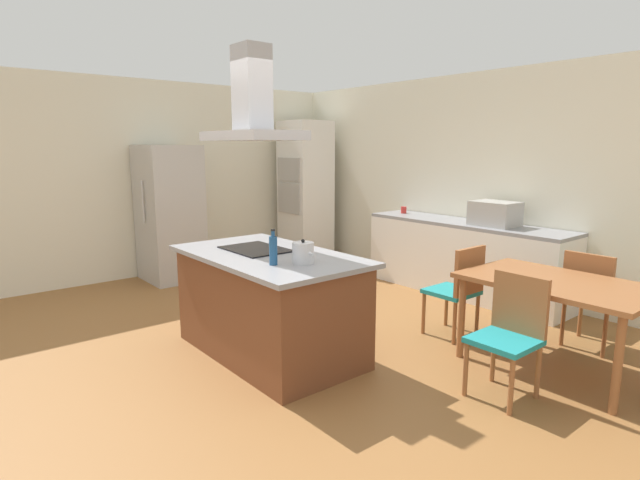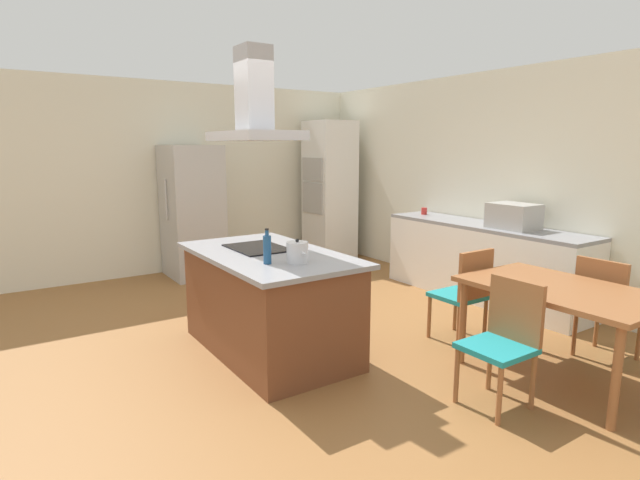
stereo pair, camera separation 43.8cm
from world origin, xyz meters
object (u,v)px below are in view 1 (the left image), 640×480
Objects in this scene: refrigerator at (170,213)px; chair_facing_island at (511,328)px; coffee_mug_red at (404,210)px; wall_oven_stack at (305,191)px; dining_table at (557,290)px; range_hood at (252,110)px; olive_oil_bottle at (273,250)px; tea_kettle at (303,253)px; chair_facing_back_wall at (591,294)px; chair_at_left_end at (459,286)px; cooktop at (256,249)px; countertop_microwave at (495,214)px.

refrigerator is 2.04× the size of chair_facing_island.
refrigerator is (-1.94, -2.53, -0.03)m from coffee_mug_red.
wall_oven_stack is 4.77m from dining_table.
range_hood is (-1.94, -0.93, 1.59)m from chair_facing_island.
olive_oil_bottle is at bearing -19.41° from range_hood.
chair_facing_island is at bearing 36.46° from tea_kettle.
refrigerator is 4.88m from dining_table.
chair_facing_island is 2.68m from range_hood.
chair_facing_island is at bearing -35.48° from coffee_mug_red.
refrigerator reaches higher than olive_oil_bottle.
chair_facing_back_wall is at bearing 90.00° from dining_table.
tea_kettle is 0.25× the size of chair_at_left_end.
olive_oil_bottle is 0.15× the size of refrigerator.
tea_kettle reaches higher than chair_at_left_end.
olive_oil_bottle reaches higher than coffee_mug_red.
cooktop is 0.27× the size of wall_oven_stack.
dining_table is at bearing 53.05° from olive_oil_bottle.
chair_facing_back_wall is at bearing 21.73° from refrigerator.
wall_oven_stack reaches higher than coffee_mug_red.
coffee_mug_red is at bearing 154.67° from dining_table.
dining_table is at bearing 51.76° from tea_kettle.
olive_oil_bottle is at bearing -103.77° from chair_at_left_end.
tea_kettle reaches higher than coffee_mug_red.
wall_oven_stack is 3.91m from range_hood.
cooktop is 0.67× the size of range_hood.
refrigerator is at bearing -143.29° from countertop_microwave.
olive_oil_bottle is at bearing -19.41° from cooktop.
range_hood reaches higher than countertop_microwave.
countertop_microwave is 5.56× the size of coffee_mug_red.
olive_oil_bottle is at bearing -126.95° from dining_table.
dining_table is (2.78, -1.32, -0.28)m from coffee_mug_red.
coffee_mug_red reaches higher than chair_at_left_end.
chair_facing_back_wall is at bearing 49.44° from range_hood.
range_hood is (-0.57, -2.88, 1.06)m from countertop_microwave.
refrigerator is at bearing 170.04° from olive_oil_bottle.
range_hood is (-1.94, -2.26, 1.59)m from chair_facing_back_wall.
chair_at_left_end is (3.80, 1.21, -0.40)m from refrigerator.
olive_oil_bottle is 1.84m from chair_facing_island.
coffee_mug_red is at bearing 106.08° from cooktop.
coffee_mug_red is at bearing 166.84° from chair_facing_back_wall.
countertop_microwave is (0.57, 2.88, 0.13)m from cooktop.
range_hood reaches higher than chair_facing_back_wall.
tea_kettle is at bearing -102.05° from chair_at_left_end.
coffee_mug_red is at bearing 117.65° from tea_kettle.
dining_table is at bearing 39.52° from range_hood.
wall_oven_stack is 2.47× the size of chair_facing_back_wall.
coffee_mug_red is (-0.84, 2.91, 0.04)m from cooktop.
cooktop is at bearing -130.56° from chair_facing_back_wall.
coffee_mug_red reaches higher than dining_table.
cooktop is 0.67× the size of chair_facing_back_wall.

